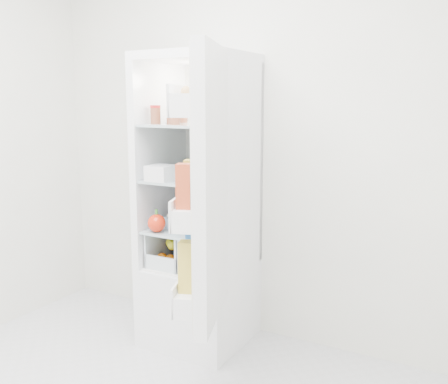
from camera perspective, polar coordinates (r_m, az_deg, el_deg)
The scene contains 21 objects.
room_walls at distance 1.97m, azimuth -17.25°, elevation 12.02°, with size 3.02×3.02×2.61m.
refrigerator at distance 3.19m, azimuth -2.46°, elevation -5.24°, with size 0.60×0.60×1.80m.
shelf_low at distance 3.12m, azimuth -3.08°, elevation -4.18°, with size 0.49×0.53×0.01m, color #A0B5BB.
shelf_mid at distance 3.05m, azimuth -3.13°, elevation 1.46°, with size 0.49×0.53×0.01m, color #A0B5BB.
shelf_top at distance 3.02m, azimuth -3.20°, elevation 7.66°, with size 0.49×0.53×0.01m, color #A0B5BB.
crisper_left at distance 3.21m, azimuth -4.91°, elevation -6.15°, with size 0.23×0.46×0.22m, color silver, non-canonical shape.
crisper_right at distance 3.09m, azimuth -1.12°, elevation -6.80°, with size 0.23×0.46×0.22m, color silver, non-canonical shape.
condiment_jars at distance 2.96m, azimuth -4.44°, elevation 8.56°, with size 0.46×0.32×0.08m.
squeeze_bottle at distance 2.97m, azimuth -0.17°, elevation 9.64°, with size 0.06×0.06×0.19m, color white.
tub_white at distance 2.96m, azimuth -7.23°, elevation 2.16°, with size 0.14×0.14×0.09m, color silver.
tub_cream at distance 2.97m, azimuth -2.94°, elevation 1.98°, with size 0.11×0.11×0.06m, color beige.
tin_red at distance 2.95m, azimuth -1.35°, elevation 1.92°, with size 0.09×0.09×0.06m, color red.
foil_tray at distance 3.18m, azimuth -4.00°, elevation 2.28°, with size 0.15×0.11×0.04m, color #B4B3B8.
tub_green at distance 3.03m, azimuth -2.70°, elevation 2.40°, with size 0.11×0.16×0.09m, color #449647.
red_cabbage at distance 3.09m, azimuth -0.89°, elevation -2.41°, with size 0.18×0.18×0.18m, color #5E2162.
bell_pepper at distance 3.01m, azimuth -7.71°, elevation -3.55°, with size 0.11×0.11×0.11m, color red.
mushroom_bowl at distance 3.12m, azimuth -5.70°, elevation -3.46°, with size 0.13×0.13×0.06m, color #8FBAD5.
salad_bag at distance 2.96m, azimuth -2.65°, elevation -3.83°, with size 0.10×0.10×0.10m, color #B6D29D.
citrus_pile at distance 3.20m, azimuth -5.10°, elevation -6.76°, with size 0.20×0.31×0.16m.
veg_pile at distance 3.10m, azimuth -1.06°, elevation -7.65°, with size 0.16×0.30×0.10m.
fridge_door at distance 2.37m, azimuth -2.08°, elevation -0.04°, with size 0.35×0.58×1.30m.
Camera 1 is at (1.42, -1.36, 1.51)m, focal length 40.00 mm.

